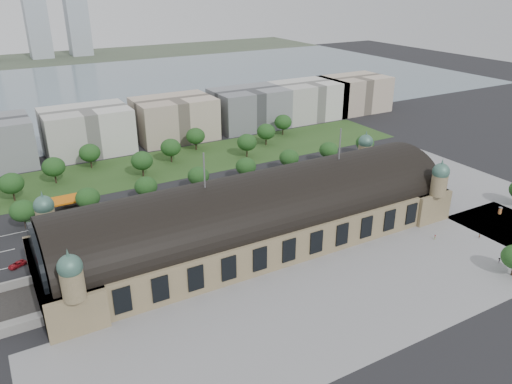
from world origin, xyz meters
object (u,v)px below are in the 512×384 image
parked_car_1 (17,264)px  pedestrian_0 (435,237)px  petrol_station (68,200)px  bus_west (221,209)px  parked_car_3 (140,235)px  traffic_car_5 (291,182)px  parked_car_4 (86,248)px  parked_car_2 (37,260)px  parked_car_6 (180,230)px  traffic_car_2 (87,242)px  parked_car_0 (76,250)px  bus_east (269,195)px  parked_car_5 (115,246)px  advertising_column (500,211)px  traffic_car_6 (347,179)px  traffic_car_4 (229,205)px  pedestrian_1 (479,236)px  bus_mid (245,205)px  pedestrian_4 (499,261)px

parked_car_1 → pedestrian_0: (135.11, -55.75, 0.09)m
petrol_station → bus_west: size_ratio=1.11×
parked_car_3 → bus_west: size_ratio=0.36×
traffic_car_5 → parked_car_4: traffic_car_5 is taller
parked_car_2 → parked_car_6: bearing=55.9°
traffic_car_2 → parked_car_4: parked_car_4 is taller
parked_car_0 → bus_east: 82.35m
parked_car_5 → advertising_column: bearing=31.1°
traffic_car_6 → parked_car_5: parked_car_5 is taller
parked_car_0 → traffic_car_5: bearing=61.0°
parked_car_3 → advertising_column: size_ratio=1.52×
petrol_station → pedestrian_0: size_ratio=7.66×
traffic_car_4 → bus_west: bus_west is taller
petrol_station → parked_car_2: 44.17m
traffic_car_5 → bus_west: bearing=112.0°
pedestrian_1 → traffic_car_4: bearing=80.5°
petrol_station → parked_car_5: 44.92m
petrol_station → advertising_column: bearing=-32.0°
pedestrian_0 → parked_car_2: bearing=161.4°
traffic_car_6 → parked_car_6: size_ratio=1.16×
traffic_car_2 → pedestrian_0: pedestrian_0 is taller
parked_car_6 → bus_mid: bus_mid is taller
traffic_car_2 → parked_car_3: (18.39, -4.71, 0.10)m
traffic_car_4 → parked_car_1: (-82.39, -6.77, 0.03)m
pedestrian_4 → parked_car_1: bearing=-68.6°
bus_west → bus_mid: bus_west is taller
parked_car_5 → parked_car_6: parked_car_5 is taller
petrol_station → advertising_column: petrol_station is taller
parked_car_0 → parked_car_3: bearing=52.2°
traffic_car_6 → pedestrian_4: pedestrian_4 is taller
traffic_car_4 → traffic_car_2: bearing=-84.7°
parked_car_0 → bus_east: bus_east is taller
traffic_car_4 → parked_car_1: 82.66m
pedestrian_4 → bus_east: bearing=-104.1°
traffic_car_4 → bus_east: bearing=89.4°
parked_car_1 → bus_east: bus_east is taller
parked_car_3 → parked_car_5: bearing=-102.1°
parked_car_2 → bus_west: (70.74, 2.96, 0.94)m
traffic_car_5 → parked_car_2: (-112.78, -15.48, 0.08)m
pedestrian_4 → traffic_car_6: bearing=-131.8°
parked_car_3 → bus_mid: (45.30, 2.00, 0.92)m
parked_car_6 → advertising_column: (118.16, -50.34, 0.88)m
bus_west → parked_car_0: bearing=90.9°
petrol_station → parked_car_3: (17.80, -40.28, -2.18)m
pedestrian_0 → traffic_car_2: bearing=156.4°
traffic_car_2 → pedestrian_0: bearing=57.6°
petrol_station → traffic_car_2: 35.65m
traffic_car_6 → pedestrian_1: 69.28m
parked_car_6 → pedestrian_4: (84.54, -74.52, 0.30)m
parked_car_4 → bus_west: bearing=57.1°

